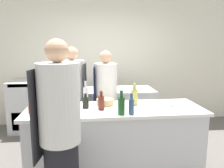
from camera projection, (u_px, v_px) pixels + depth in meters
name	position (u px, v px, depth m)	size (l,w,h in m)	color
wall_back	(103.00, 60.00, 4.80)	(8.00, 0.06, 2.80)	silver
prep_counter	(115.00, 141.00, 2.88)	(2.26, 0.75, 0.92)	silver
pass_counter	(107.00, 113.00, 4.06)	(1.72, 0.69, 0.92)	silver
oven_range	(36.00, 105.00, 4.45)	(0.98, 0.63, 1.02)	silver
chef_at_prep_near	(60.00, 134.00, 2.06)	(0.42, 0.41, 1.78)	black
chef_at_stove	(73.00, 102.00, 3.38)	(0.40, 0.38, 1.70)	black
chef_at_pass_far	(106.00, 103.00, 3.41)	(0.36, 0.35, 1.64)	black
bottle_olive_oil	(134.00, 96.00, 2.93)	(0.09, 0.09, 0.30)	#B2A84C
bottle_vinegar	(86.00, 95.00, 2.96)	(0.06, 0.06, 0.32)	silver
bottle_wine	(131.00, 106.00, 2.53)	(0.06, 0.06, 0.25)	#2D5175
bottle_cooking_oil	(101.00, 102.00, 2.72)	(0.08, 0.08, 0.23)	#5B2319
bottle_sauce	(86.00, 102.00, 2.79)	(0.08, 0.08, 0.19)	black
bottle_water	(121.00, 105.00, 2.53)	(0.08, 0.08, 0.28)	#19471E
bowl_mixing_large	(169.00, 104.00, 2.91)	(0.18, 0.18, 0.05)	white
bowl_prep_small	(105.00, 102.00, 2.94)	(0.23, 0.23, 0.08)	tan
bowl_ceramic_blue	(60.00, 107.00, 2.75)	(0.20, 0.20, 0.05)	#B7BABC
cup	(32.00, 109.00, 2.59)	(0.08, 0.08, 0.08)	#B2382D
cutting_board	(146.00, 110.00, 2.69)	(0.36, 0.20, 0.01)	white
stockpot	(105.00, 84.00, 4.01)	(0.31, 0.31, 0.19)	silver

